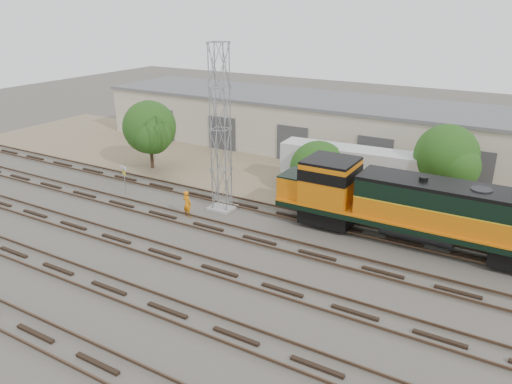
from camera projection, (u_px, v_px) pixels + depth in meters
The scene contains 12 objects.
ground at pixel (247, 251), 30.54m from camera, with size 140.00×140.00×0.00m, color #47423A.
dirt_strip at pixel (339, 180), 42.62m from camera, with size 80.00×16.00×0.02m, color #726047.
tracks at pixel (219, 271), 28.10m from camera, with size 80.00×20.40×0.28m.
warehouse at pixel (372, 131), 48.08m from camera, with size 58.40×10.40×5.30m.
locomotive at pixel (415, 207), 30.50m from camera, with size 18.38×3.22×4.42m.
signal_tower at pixel (221, 133), 34.67m from camera, with size 1.75×1.75×11.83m.
sign_post at pixel (124, 174), 39.02m from camera, with size 0.90×0.41×2.35m.
worker at pixel (187, 204), 35.13m from camera, with size 0.70×0.46×1.92m, color orange.
semi_trailer at pixel (359, 166), 38.88m from camera, with size 12.05×3.15×3.67m.
tree_west at pixel (150, 129), 44.24m from camera, with size 4.98×4.74×6.21m.
tree_mid at pixel (320, 172), 38.86m from camera, with size 4.74×4.52×4.52m.
tree_east at pixel (449, 159), 35.63m from camera, with size 4.82×4.59×6.20m.
Camera 1 is at (14.34, -23.22, 14.20)m, focal length 35.00 mm.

